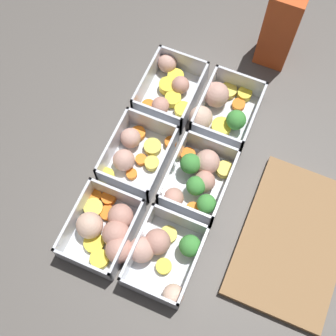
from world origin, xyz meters
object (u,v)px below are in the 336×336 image
Objects in this scene: container_near_center at (135,154)px; juice_carton at (281,26)px; container_near_right at (107,230)px; container_far_left at (221,109)px; container_near_left at (170,88)px; container_far_right at (163,254)px; container_far_center at (199,178)px.

juice_carton is (-0.34, 0.17, 0.08)m from container_near_center.
container_near_right is 0.52m from juice_carton.
container_far_left is at bearing 162.27° from container_near_right.
container_near_left is 1.05× the size of container_far_right.
container_far_center is at bearing -6.14° from juice_carton.
container_near_center is at bearing -141.30° from container_far_right.
container_near_left is at bearing -177.60° from container_near_right.
container_near_left is at bearing -43.14° from juice_carton.
container_near_right is (0.32, 0.01, 0.00)m from container_near_left.
container_near_left and container_far_right have the same top height.
container_far_left and container_far_right have the same top height.
container_near_right is at bearing -35.81° from container_far_center.
juice_carton is (-0.17, 0.16, 0.08)m from container_near_left.
container_near_right is 0.33m from container_far_left.
container_near_left and container_far_left have the same top height.
juice_carton is (-0.50, 0.04, 0.07)m from container_far_right.
container_near_left is at bearing 178.26° from container_near_center.
container_near_right is at bearing -17.73° from container_far_left.
container_far_center is at bearing 178.18° from container_far_right.
container_near_center is at bearing -90.24° from container_far_center.
container_far_right is 0.50m from juice_carton.
container_near_left is 1.07× the size of container_far_center.
container_far_left is at bearing -15.26° from juice_carton.
container_far_right is at bearing 1.53° from container_far_left.
container_far_left is 0.20m from juice_carton.
container_far_center is (-0.16, 0.11, 0.00)m from container_near_right.
container_far_right is (0.16, -0.01, -0.00)m from container_far_center.
container_near_right is at bearing -90.27° from container_far_right.
juice_carton is at bearing 164.74° from container_far_left.
container_near_left is 1.05× the size of container_far_left.
container_near_right and container_far_right have the same top height.
container_far_left is (0.01, 0.11, 0.00)m from container_near_left.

